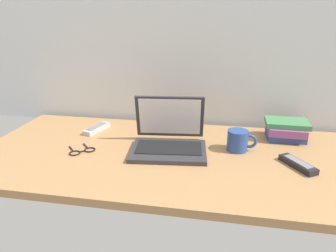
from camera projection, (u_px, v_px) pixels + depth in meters
The scene contains 7 objects.
desk at pixel (168, 156), 1.31m from camera, with size 1.60×0.76×0.03m.
laptop at pixel (168, 139), 1.33m from camera, with size 0.33×0.30×0.21m.
coffee_mug at pixel (238, 140), 1.32m from camera, with size 0.12×0.09×0.09m.
remote_control_near at pixel (298, 164), 1.19m from camera, with size 0.13×0.16×0.02m.
remote_control_far at pixel (97, 128), 1.55m from camera, with size 0.09×0.17×0.02m.
eyeglasses at pixel (82, 151), 1.32m from camera, with size 0.14×0.14×0.01m.
book_stack at pixel (286, 130), 1.44m from camera, with size 0.19×0.16×0.09m.
Camera 1 is at (0.21, -1.17, 0.58)m, focal length 33.66 mm.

